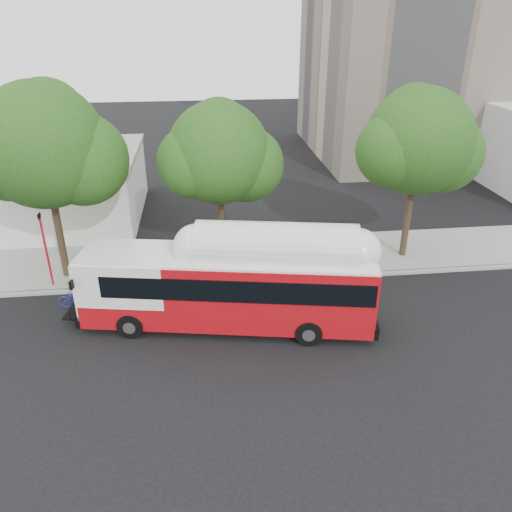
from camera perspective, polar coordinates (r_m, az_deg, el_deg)
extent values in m
plane|color=black|center=(21.94, -0.37, -8.03)|extent=(120.00, 120.00, 0.00)
cube|color=gray|center=(27.49, -1.84, -0.25)|extent=(60.00, 5.00, 0.15)
cube|color=gray|center=(25.20, -1.34, -2.89)|extent=(60.00, 0.30, 0.15)
cube|color=maroon|center=(25.15, -8.17, -3.24)|extent=(10.00, 0.32, 0.16)
cylinder|color=#2D2116|center=(26.26, -21.75, 3.56)|extent=(0.36, 0.36, 6.08)
sphere|color=#204714|center=(25.15, -23.21, 11.54)|extent=(5.80, 5.80, 5.80)
sphere|color=#204714|center=(25.12, -19.26, 10.37)|extent=(4.35, 4.35, 4.35)
cylinder|color=#2D2116|center=(25.89, -4.04, 4.38)|extent=(0.36, 0.36, 5.44)
sphere|color=#204714|center=(24.81, -4.30, 11.67)|extent=(5.00, 5.00, 5.00)
sphere|color=#204714|center=(25.28, -1.10, 10.41)|extent=(3.75, 3.75, 3.75)
cylinder|color=#2D2116|center=(27.86, 17.05, 5.23)|extent=(0.36, 0.36, 5.76)
sphere|color=#204714|center=(26.84, 18.08, 12.40)|extent=(5.40, 5.40, 5.40)
sphere|color=#204714|center=(27.81, 20.56, 10.95)|extent=(4.05, 4.05, 4.05)
cube|color=silver|center=(35.74, -26.17, 6.77)|extent=(16.00, 10.00, 4.00)
cube|color=gray|center=(35.18, -26.85, 9.97)|extent=(16.20, 10.20, 0.30)
cube|color=#AC0B13|center=(21.14, -3.28, -3.67)|extent=(12.46, 4.83, 2.94)
cube|color=black|center=(20.79, -1.94, -2.27)|extent=(11.27, 4.66, 0.96)
cube|color=white|center=(20.43, -3.39, 0.00)|extent=(12.44, 4.75, 0.10)
cube|color=white|center=(20.17, 2.32, 0.49)|extent=(6.76, 3.19, 0.56)
cube|color=black|center=(23.54, -19.56, -5.68)|extent=(1.13, 1.94, 0.06)
imported|color=navy|center=(23.29, -19.74, -4.66)|extent=(0.92, 1.82, 0.92)
cylinder|color=red|center=(25.95, -22.78, 0.24)|extent=(0.11, 0.11, 3.72)
cube|color=black|center=(25.22, -23.55, 4.22)|extent=(0.05, 0.37, 0.23)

